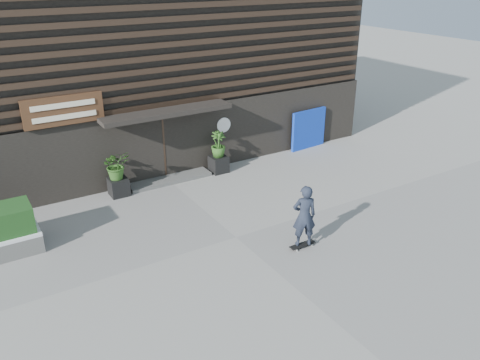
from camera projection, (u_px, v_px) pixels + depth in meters
ground at (236, 237)px, 13.76m from camera, size 80.00×80.00×0.00m
entrance_step at (169, 179)px, 17.32m from camera, size 3.00×0.80×0.12m
planter_pot_left at (119, 187)px, 16.16m from camera, size 0.60×0.60×0.60m
bamboo_left at (116, 165)px, 15.84m from camera, size 0.86×0.75×0.96m
planter_pot_right at (219, 164)px, 17.97m from camera, size 0.60×0.60×0.60m
bamboo_right at (218, 144)px, 17.65m from camera, size 0.54×0.54×0.96m
blue_tarp at (309, 129)px, 20.11m from camera, size 1.74×0.27×1.63m
building at (110, 46)px, 19.89m from camera, size 18.00×11.00×8.00m
skateboarder at (304, 216)px, 12.88m from camera, size 0.78×0.63×1.84m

